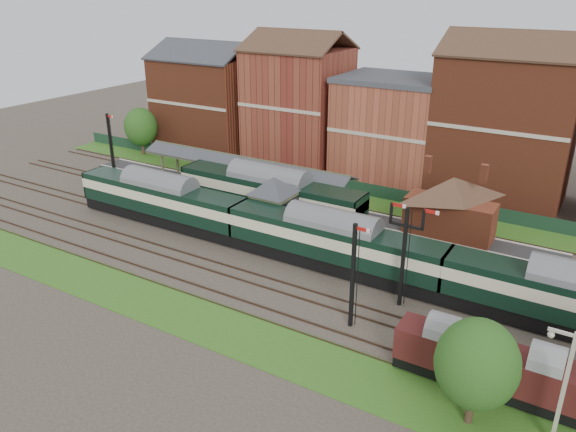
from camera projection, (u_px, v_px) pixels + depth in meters
The scene contains 20 objects.
ground at pixel (283, 255), 50.62m from camera, with size 160.00×160.00×0.00m, color #473D33.
grass_back at pixel (357, 200), 63.24m from camera, with size 90.00×4.50×0.06m, color #2D6619.
grass_front at pixel (197, 318), 41.13m from camera, with size 90.00×5.00×0.06m, color #2D6619.
fence at pixel (364, 189), 64.54m from camera, with size 90.00×0.12×1.50m, color #193823.
platform at pixel (291, 205), 60.50m from camera, with size 55.00×3.40×1.00m, color #2D2D2D.
signal_box at pixel (274, 205), 53.38m from camera, with size 5.40×5.40×6.00m.
brick_hut at pixel (349, 242), 50.34m from camera, with size 3.20×2.64×2.94m.
station_building at pixel (451, 206), 51.08m from camera, with size 8.10×8.10×5.90m.
canopy at pixel (244, 161), 61.77m from camera, with size 26.00×3.89×4.08m.
semaphore_bracket at pixel (404, 250), 41.12m from camera, with size 3.60×0.25×8.18m.
semaphore_platform_end at pixel (111, 144), 69.59m from camera, with size 1.23×0.25×8.00m.
semaphore_siding at pixel (353, 275), 38.71m from camera, with size 1.23×0.25×8.00m.
yard_lamp at pixel (565, 383), 28.58m from camera, with size 2.60×0.22×7.00m.
town_backdrop at pixel (389, 123), 67.73m from camera, with size 69.00×10.00×16.00m.
dmu_train at pixel (332, 241), 47.27m from camera, with size 58.06×3.05×4.46m.
platform_railcar at pixel (269, 194), 57.34m from camera, with size 20.64×3.25×4.75m.
goods_van_a at pixel (543, 381), 31.90m from camera, with size 5.35×2.32×3.24m.
goods_van_b at pixel (441, 349), 34.70m from camera, with size 5.34×2.32×3.24m.
tree_far at pixel (477, 364), 29.97m from camera, with size 4.51×4.51×6.58m.
tree_back at pixel (141, 127), 78.30m from camera, with size 4.60×4.60×6.72m.
Camera 1 is at (23.77, -38.55, 22.89)m, focal length 35.00 mm.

